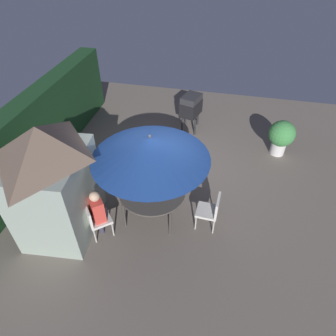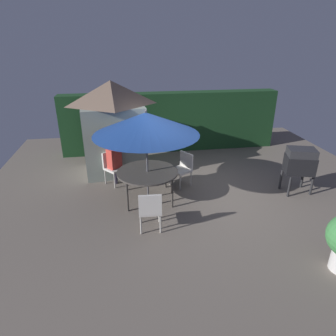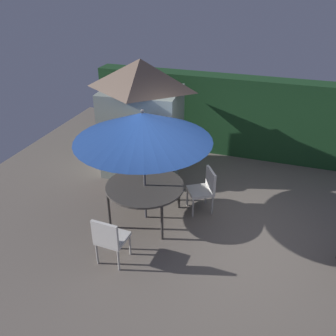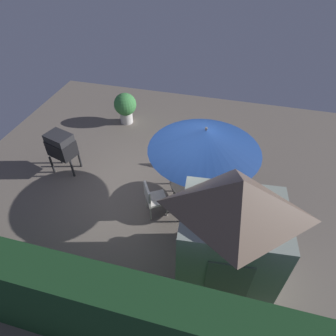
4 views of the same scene
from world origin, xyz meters
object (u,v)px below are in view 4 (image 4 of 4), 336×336
at_px(garden_shed, 230,235).
at_px(patio_umbrella, 205,140).
at_px(chair_near_shed, 232,228).
at_px(chair_far_side, 211,154).
at_px(bbq_grill, 61,146).
at_px(person_in_red, 231,217).
at_px(patio_table, 201,182).
at_px(chair_toward_hedge, 153,197).
at_px(potted_plant_by_shed, 125,106).

bearing_deg(garden_shed, patio_umbrella, -67.05).
distance_m(chair_near_shed, chair_far_side, 2.52).
distance_m(bbq_grill, person_in_red, 4.80).
height_order(garden_shed, person_in_red, garden_shed).
xyz_separation_m(patio_table, chair_toward_hedge, (1.01, 0.63, -0.18)).
bearing_deg(person_in_red, garden_shed, 88.73).
xyz_separation_m(patio_umbrella, chair_far_side, (-0.08, -1.35, -1.41)).
height_order(chair_far_side, potted_plant_by_shed, potted_plant_by_shed).
bearing_deg(person_in_red, potted_plant_by_shed, -45.80).
height_order(patio_umbrella, bbq_grill, patio_umbrella).
relative_size(garden_shed, chair_far_side, 2.97).
bearing_deg(chair_near_shed, garden_shed, 84.79).
relative_size(chair_toward_hedge, potted_plant_by_shed, 0.84).
bearing_deg(patio_table, chair_far_side, -93.40).
xyz_separation_m(patio_umbrella, chair_toward_hedge, (1.01, 0.63, -1.41)).
bearing_deg(chair_toward_hedge, patio_umbrella, -148.28).
height_order(chair_near_shed, potted_plant_by_shed, potted_plant_by_shed).
relative_size(garden_shed, patio_table, 1.79).
relative_size(patio_table, chair_toward_hedge, 1.66).
distance_m(patio_table, potted_plant_by_shed, 4.31).
relative_size(patio_umbrella, potted_plant_by_shed, 2.30).
xyz_separation_m(potted_plant_by_shed, person_in_red, (-3.88, 3.99, 0.16)).
relative_size(patio_umbrella, chair_near_shed, 2.73).
bearing_deg(patio_umbrella, potted_plant_by_shed, -44.41).
xyz_separation_m(garden_shed, patio_table, (0.78, -1.85, -0.66)).
xyz_separation_m(patio_umbrella, bbq_grill, (3.83, -0.26, -1.08)).
bearing_deg(chair_far_side, patio_umbrella, 86.60).
distance_m(garden_shed, potted_plant_by_shed, 6.26).
height_order(bbq_grill, potted_plant_by_shed, bbq_grill).
xyz_separation_m(chair_near_shed, potted_plant_by_shed, (3.94, -4.06, 0.11)).
relative_size(patio_table, patio_umbrella, 0.61).
height_order(garden_shed, patio_umbrella, garden_shed).
xyz_separation_m(garden_shed, patio_umbrella, (0.78, -1.85, 0.57)).
height_order(patio_umbrella, chair_toward_hedge, patio_umbrella).
height_order(patio_umbrella, potted_plant_by_shed, patio_umbrella).
height_order(patio_table, chair_near_shed, chair_near_shed).
height_order(patio_umbrella, chair_near_shed, patio_umbrella).
height_order(chair_toward_hedge, person_in_red, person_in_red).
distance_m(chair_toward_hedge, person_in_red, 1.87).
height_order(patio_table, bbq_grill, bbq_grill).
height_order(garden_shed, bbq_grill, garden_shed).
distance_m(garden_shed, patio_table, 2.12).
xyz_separation_m(chair_far_side, person_in_red, (-0.72, 2.33, 0.26)).
distance_m(chair_far_side, potted_plant_by_shed, 3.58).
distance_m(garden_shed, chair_far_side, 3.38).
bearing_deg(patio_table, bbq_grill, -3.87).
height_order(chair_near_shed, chair_far_side, same).
bearing_deg(bbq_grill, patio_table, 176.13).
distance_m(patio_umbrella, bbq_grill, 3.99).
xyz_separation_m(patio_umbrella, potted_plant_by_shed, (3.08, -3.02, -1.31)).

